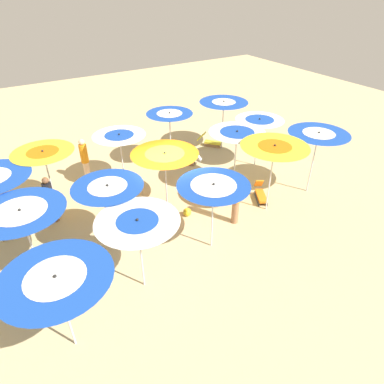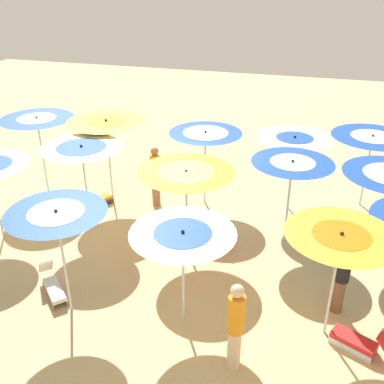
% 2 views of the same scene
% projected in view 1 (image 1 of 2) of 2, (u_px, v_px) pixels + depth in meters
% --- Properties ---
extents(ground, '(40.21, 40.21, 0.04)m').
position_uv_depth(ground, '(172.00, 212.00, 12.14)').
color(ground, '#D1B57F').
extents(beach_umbrella_0, '(2.21, 2.21, 2.35)m').
position_uv_depth(beach_umbrella_0, '(224.00, 106.00, 15.36)').
color(beach_umbrella_0, silver).
rests_on(beach_umbrella_0, ground).
extents(beach_umbrella_1, '(1.92, 1.92, 2.42)m').
position_uv_depth(beach_umbrella_1, '(170.00, 118.00, 13.93)').
color(beach_umbrella_1, silver).
rests_on(beach_umbrella_1, ground).
extents(beach_umbrella_2, '(2.00, 2.00, 2.14)m').
position_uv_depth(beach_umbrella_2, '(120.00, 139.00, 12.76)').
color(beach_umbrella_2, silver).
rests_on(beach_umbrella_2, ground).
extents(beach_umbrella_3, '(2.01, 2.01, 2.33)m').
position_uv_depth(beach_umbrella_3, '(44.00, 157.00, 11.17)').
color(beach_umbrella_3, silver).
rests_on(beach_umbrella_3, ground).
extents(beach_umbrella_5, '(2.01, 2.01, 2.17)m').
position_uv_depth(beach_umbrella_5, '(259.00, 123.00, 14.01)').
color(beach_umbrella_5, silver).
rests_on(beach_umbrella_5, ground).
extents(beach_umbrella_6, '(2.06, 2.06, 2.45)m').
position_uv_depth(beach_umbrella_6, '(237.00, 137.00, 12.25)').
color(beach_umbrella_6, silver).
rests_on(beach_umbrella_6, ground).
extents(beach_umbrella_7, '(2.27, 2.27, 2.22)m').
position_uv_depth(beach_umbrella_7, '(165.00, 158.00, 11.28)').
color(beach_umbrella_7, silver).
rests_on(beach_umbrella_7, ground).
extents(beach_umbrella_8, '(2.00, 2.00, 2.29)m').
position_uv_depth(beach_umbrella_8, '(108.00, 192.00, 9.44)').
color(beach_umbrella_8, silver).
rests_on(beach_umbrella_8, ground).
extents(beach_umbrella_9, '(2.24, 2.24, 2.28)m').
position_uv_depth(beach_umbrella_9, '(21.00, 216.00, 8.48)').
color(beach_umbrella_9, silver).
rests_on(beach_umbrella_9, ground).
extents(beach_umbrella_10, '(2.16, 2.16, 2.47)m').
position_uv_depth(beach_umbrella_10, '(318.00, 137.00, 12.06)').
color(beach_umbrella_10, silver).
rests_on(beach_umbrella_10, ground).
extents(beach_umbrella_11, '(2.23, 2.23, 2.55)m').
position_uv_depth(beach_umbrella_11, '(274.00, 152.00, 11.01)').
color(beach_umbrella_11, silver).
rests_on(beach_umbrella_11, ground).
extents(beach_umbrella_12, '(2.08, 2.08, 2.28)m').
position_uv_depth(beach_umbrella_12, '(213.00, 189.00, 9.49)').
color(beach_umbrella_12, silver).
rests_on(beach_umbrella_12, ground).
extents(beach_umbrella_13, '(2.08, 2.08, 2.26)m').
position_uv_depth(beach_umbrella_13, '(138.00, 227.00, 8.20)').
color(beach_umbrella_13, silver).
rests_on(beach_umbrella_13, ground).
extents(beach_umbrella_14, '(2.29, 2.29, 2.23)m').
position_uv_depth(beach_umbrella_14, '(57.00, 283.00, 6.73)').
color(beach_umbrella_14, silver).
rests_on(beach_umbrella_14, ground).
extents(lounger_0, '(1.01, 1.11, 0.66)m').
position_uv_depth(lounger_0, '(211.00, 142.00, 16.62)').
color(lounger_0, olive).
rests_on(lounger_0, ground).
extents(lounger_1, '(0.81, 1.10, 0.61)m').
position_uv_depth(lounger_1, '(261.00, 194.00, 12.69)').
color(lounger_1, '#333338').
rests_on(lounger_1, ground).
extents(lounger_2, '(1.12, 0.68, 0.62)m').
position_uv_depth(lounger_2, '(155.00, 211.00, 11.81)').
color(lounger_2, '#333338').
rests_on(lounger_2, ground).
extents(lounger_3, '(1.25, 0.83, 0.64)m').
position_uv_depth(lounger_3, '(36.00, 204.00, 12.12)').
color(lounger_3, silver).
rests_on(lounger_3, ground).
extents(lounger_5, '(1.07, 1.06, 0.65)m').
position_uv_depth(lounger_5, '(187.00, 160.00, 15.03)').
color(lounger_5, olive).
rests_on(lounger_5, ground).
extents(beachgoer_0, '(0.30, 0.30, 1.84)m').
position_uv_depth(beachgoer_0, '(85.00, 159.00, 13.40)').
color(beachgoer_0, beige).
rests_on(beachgoer_0, ground).
extents(beachgoer_1, '(0.30, 0.30, 1.85)m').
position_uv_depth(beachgoer_1, '(236.00, 198.00, 11.09)').
color(beachgoer_1, '#A3704C').
rests_on(beachgoer_1, ground).
extents(beachgoer_2, '(0.30, 0.30, 1.71)m').
position_uv_depth(beachgoer_2, '(50.00, 199.00, 11.21)').
color(beachgoer_2, brown).
rests_on(beachgoer_2, ground).
extents(beach_ball, '(0.29, 0.29, 0.29)m').
position_uv_depth(beach_ball, '(187.00, 212.00, 11.85)').
color(beach_ball, yellow).
rests_on(beach_ball, ground).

